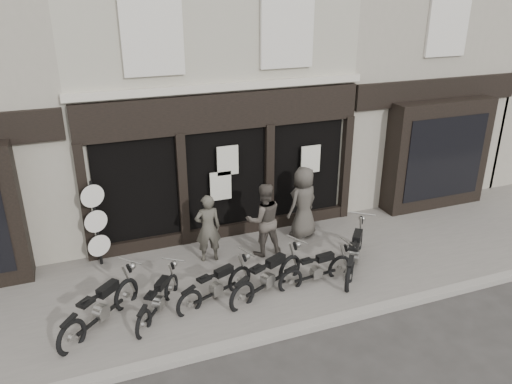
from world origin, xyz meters
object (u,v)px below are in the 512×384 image
object	(u,v)px
motorcycle_0	(101,311)
motorcycle_4	(317,272)
motorcycle_2	(216,288)
man_centre	(264,219)
man_left	(208,228)
man_right	(303,202)
motorcycle_5	(355,256)
motorcycle_1	(159,302)
advert_sign_post	(97,228)
motorcycle_3	(268,279)

from	to	relation	value
motorcycle_0	motorcycle_4	xyz separation A→B (m)	(4.62, -0.13, -0.06)
motorcycle_2	man_centre	xyz separation A→B (m)	(1.65, 1.44, 0.67)
man_left	man_centre	bearing A→B (deg)	176.97
man_centre	motorcycle_4	bearing A→B (deg)	115.56
motorcycle_0	man_right	distance (m)	5.68
motorcycle_5	man_centre	bearing A→B (deg)	90.33
motorcycle_1	man_right	size ratio (longest dim) A/B	0.85
motorcycle_2	motorcycle_4	distance (m)	2.29
motorcycle_1	man_right	xyz separation A→B (m)	(4.18, 1.99, 0.72)
motorcycle_4	advert_sign_post	bearing A→B (deg)	144.97
motorcycle_1	man_right	bearing A→B (deg)	-28.67
man_centre	man_right	world-z (taller)	man_right
motorcycle_2	motorcycle_3	size ratio (longest dim) A/B	0.91
motorcycle_5	motorcycle_0	bearing A→B (deg)	129.93
motorcycle_2	man_right	distance (m)	3.61
motorcycle_1	man_centre	bearing A→B (deg)	-26.97
motorcycle_0	man_right	size ratio (longest dim) A/B	0.94
man_left	motorcycle_3	bearing A→B (deg)	119.63
motorcycle_1	motorcycle_4	world-z (taller)	motorcycle_4
motorcycle_3	motorcycle_4	size ratio (longest dim) A/B	1.07
man_left	man_right	world-z (taller)	man_right
man_right	advert_sign_post	world-z (taller)	advert_sign_post
motorcycle_2	man_right	size ratio (longest dim) A/B	0.98
motorcycle_1	man_left	size ratio (longest dim) A/B	0.96
motorcycle_4	man_right	world-z (taller)	man_right
motorcycle_0	advert_sign_post	world-z (taller)	advert_sign_post
motorcycle_0	motorcycle_1	size ratio (longest dim) A/B	1.10
man_centre	man_right	size ratio (longest dim) A/B	0.97
motorcycle_2	man_right	world-z (taller)	man_right
motorcycle_0	motorcycle_2	distance (m)	2.33
motorcycle_2	motorcycle_4	world-z (taller)	motorcycle_2
motorcycle_3	motorcycle_4	bearing A→B (deg)	-25.65
motorcycle_0	man_right	xyz separation A→B (m)	(5.29, 1.98, 0.65)
motorcycle_2	motorcycle_5	size ratio (longest dim) A/B	0.97
motorcycle_0	man_left	bearing A→B (deg)	-10.75
man_centre	advert_sign_post	size ratio (longest dim) A/B	0.82
man_left	advert_sign_post	bearing A→B (deg)	-11.20
motorcycle_5	man_centre	xyz separation A→B (m)	(-1.73, 1.40, 0.60)
motorcycle_1	motorcycle_3	size ratio (longest dim) A/B	0.80
advert_sign_post	man_left	bearing A→B (deg)	-34.15
motorcycle_1	motorcycle_4	size ratio (longest dim) A/B	0.86
motorcycle_4	advert_sign_post	size ratio (longest dim) A/B	0.85
motorcycle_0	motorcycle_1	xyz separation A→B (m)	(1.11, -0.01, -0.06)
motorcycle_0	motorcycle_2	xyz separation A→B (m)	(2.33, 0.02, -0.05)
man_left	motorcycle_1	bearing A→B (deg)	51.97
man_left	motorcycle_5	bearing A→B (deg)	157.48
motorcycle_4	man_centre	bearing A→B (deg)	105.96
motorcycle_2	motorcycle_3	distance (m)	1.13
motorcycle_3	advert_sign_post	size ratio (longest dim) A/B	0.91
motorcycle_2	advert_sign_post	distance (m)	3.25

